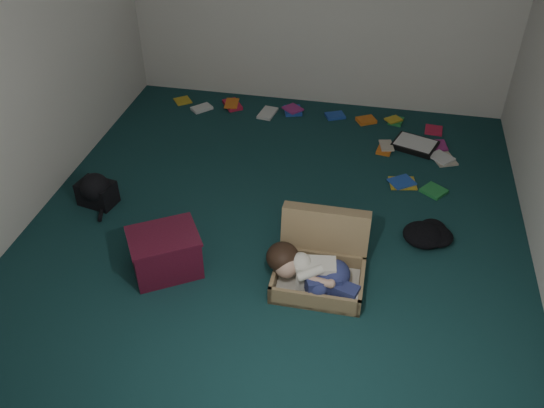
% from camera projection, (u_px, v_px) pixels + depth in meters
% --- Properties ---
extents(floor, '(4.50, 4.50, 0.00)m').
position_uv_depth(floor, '(276.00, 227.00, 4.70)').
color(floor, '#133739').
rests_on(floor, ground).
extents(wall_front, '(4.50, 0.00, 4.50)m').
position_uv_depth(wall_front, '(160.00, 337.00, 2.16)').
color(wall_front, silver).
rests_on(wall_front, ground).
extents(wall_left, '(0.00, 4.50, 4.50)m').
position_uv_depth(wall_left, '(10.00, 56.00, 4.23)').
color(wall_left, silver).
rests_on(wall_left, ground).
extents(suitcase, '(0.64, 0.63, 0.47)m').
position_uv_depth(suitcase, '(321.00, 261.00, 4.18)').
color(suitcase, '#967B53').
rests_on(suitcase, floor).
extents(person, '(0.70, 0.34, 0.29)m').
position_uv_depth(person, '(312.00, 271.00, 4.03)').
color(person, white).
rests_on(person, suitcase).
extents(maroon_bin, '(0.63, 0.59, 0.34)m').
position_uv_depth(maroon_bin, '(165.00, 253.00, 4.20)').
color(maroon_bin, '#4F1023').
rests_on(maroon_bin, floor).
extents(backpack, '(0.43, 0.37, 0.23)m').
position_uv_depth(backpack, '(97.00, 192.00, 4.89)').
color(backpack, black).
rests_on(backpack, floor).
extents(clothing_pile, '(0.47, 0.42, 0.13)m').
position_uv_depth(clothing_pile, '(426.00, 236.00, 4.52)').
color(clothing_pile, black).
rests_on(clothing_pile, floor).
extents(paper_tray, '(0.48, 0.42, 0.06)m').
position_uv_depth(paper_tray, '(415.00, 145.00, 5.66)').
color(paper_tray, black).
rests_on(paper_tray, floor).
extents(book_scatter, '(3.04, 1.46, 0.02)m').
position_uv_depth(book_scatter, '(338.00, 131.00, 5.92)').
color(book_scatter, gold).
rests_on(book_scatter, floor).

